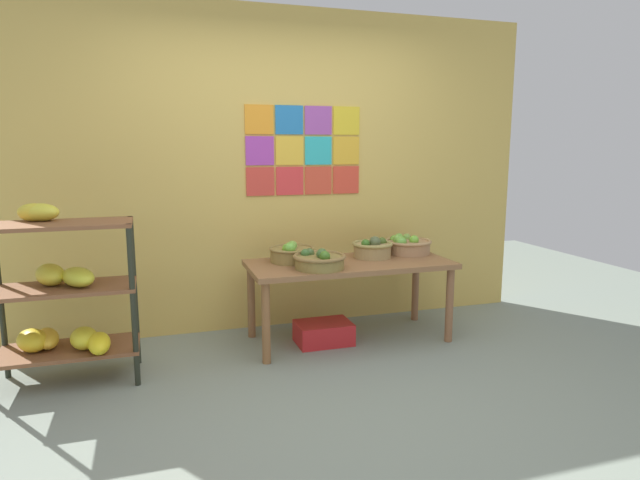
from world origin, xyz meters
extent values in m
plane|color=gray|center=(0.00, 0.00, 0.00)|extent=(9.29, 9.29, 0.00)
cube|color=#D7B455|center=(0.00, 1.67, 1.31)|extent=(4.44, 0.06, 2.62)
cube|color=orange|center=(-0.16, 1.64, 1.73)|extent=(0.23, 0.01, 0.23)
cube|color=#2374BB|center=(0.09, 1.64, 1.73)|extent=(0.23, 0.01, 0.23)
cube|color=purple|center=(0.33, 1.64, 1.73)|extent=(0.23, 0.01, 0.23)
cube|color=yellow|center=(0.58, 1.64, 1.73)|extent=(0.23, 0.01, 0.23)
cube|color=purple|center=(-0.16, 1.64, 1.48)|extent=(0.23, 0.01, 0.23)
cube|color=yellow|center=(0.09, 1.64, 1.48)|extent=(0.23, 0.01, 0.23)
cube|color=#2BB7BF|center=(0.33, 1.64, 1.48)|extent=(0.23, 0.01, 0.23)
cube|color=gold|center=(0.58, 1.64, 1.48)|extent=(0.23, 0.01, 0.23)
cube|color=#D63D32|center=(-0.16, 1.64, 1.23)|extent=(0.23, 0.01, 0.23)
cube|color=#E33739|center=(0.09, 1.64, 1.23)|extent=(0.23, 0.01, 0.23)
cube|color=#D8462F|center=(0.33, 1.64, 1.23)|extent=(0.23, 0.01, 0.23)
cube|color=#DF422E|center=(0.58, 1.64, 1.23)|extent=(0.23, 0.01, 0.23)
cylinder|color=#262B20|center=(-1.16, 0.74, 0.52)|extent=(0.04, 0.04, 1.05)
cylinder|color=#262B20|center=(-1.99, 1.12, 0.52)|extent=(0.04, 0.04, 1.05)
cylinder|color=#262B20|center=(-1.16, 1.12, 0.52)|extent=(0.04, 0.04, 1.05)
cube|color=brown|center=(-1.57, 0.93, 0.21)|extent=(0.86, 0.42, 0.03)
ellipsoid|color=yellow|center=(-1.48, 0.89, 0.30)|extent=(0.20, 0.25, 0.14)
ellipsoid|color=yellow|center=(-1.79, 0.94, 0.30)|extent=(0.27, 0.30, 0.14)
ellipsoid|color=yellow|center=(-1.38, 0.79, 0.29)|extent=(0.15, 0.29, 0.12)
ellipsoid|color=yellow|center=(-1.71, 0.99, 0.28)|extent=(0.20, 0.32, 0.12)
cube|color=brown|center=(-1.57, 0.93, 0.62)|extent=(0.86, 0.42, 0.02)
ellipsoid|color=yellow|center=(-1.49, 0.91, 0.70)|extent=(0.29, 0.33, 0.12)
ellipsoid|color=yellow|center=(-1.66, 1.00, 0.71)|extent=(0.26, 0.31, 0.14)
cube|color=brown|center=(-1.57, 0.93, 1.03)|extent=(0.86, 0.42, 0.02)
ellipsoid|color=yellow|center=(-1.70, 1.05, 1.10)|extent=(0.30, 0.27, 0.11)
ellipsoid|color=yellow|center=(-1.73, 1.04, 1.10)|extent=(0.24, 0.19, 0.11)
cube|color=#8E613C|center=(0.43, 1.13, 0.61)|extent=(1.58, 0.69, 0.04)
cylinder|color=#916138|center=(-0.30, 0.84, 0.29)|extent=(0.06, 0.06, 0.59)
cylinder|color=#8D5D3D|center=(1.16, 0.84, 0.29)|extent=(0.06, 0.06, 0.59)
cylinder|color=brown|center=(-0.30, 1.41, 0.29)|extent=(0.06, 0.06, 0.59)
cylinder|color=#926140|center=(1.16, 1.41, 0.29)|extent=(0.06, 0.06, 0.59)
cylinder|color=olive|center=(0.00, 1.26, 0.68)|extent=(0.33, 0.33, 0.10)
torus|color=olive|center=(0.00, 1.26, 0.73)|extent=(0.35, 0.35, 0.02)
sphere|color=#74C233|center=(-0.04, 1.22, 0.74)|extent=(0.08, 0.08, 0.08)
sphere|color=#76AD41|center=(0.02, 1.30, 0.75)|extent=(0.08, 0.08, 0.08)
sphere|color=#70BC40|center=(-0.03, 1.19, 0.75)|extent=(0.09, 0.09, 0.09)
cylinder|color=#A38954|center=(0.66, 1.23, 0.68)|extent=(0.30, 0.30, 0.11)
torus|color=#9C904E|center=(0.66, 1.23, 0.74)|extent=(0.33, 0.33, 0.03)
sphere|color=#53682E|center=(0.71, 1.26, 0.75)|extent=(0.07, 0.07, 0.07)
sphere|color=#3A6C21|center=(0.59, 1.19, 0.76)|extent=(0.07, 0.07, 0.07)
sphere|color=#466122|center=(0.76, 1.25, 0.75)|extent=(0.07, 0.07, 0.07)
sphere|color=#505E3A|center=(0.68, 1.21, 0.76)|extent=(0.09, 0.09, 0.09)
cylinder|color=#AB8058|center=(1.02, 1.30, 0.68)|extent=(0.36, 0.36, 0.10)
torus|color=#A88354|center=(1.02, 1.30, 0.73)|extent=(0.39, 0.39, 0.03)
sphere|color=#73B93D|center=(0.94, 1.41, 0.74)|extent=(0.07, 0.07, 0.07)
sphere|color=#6FAF41|center=(0.92, 1.30, 0.75)|extent=(0.09, 0.09, 0.09)
sphere|color=#70C448|center=(0.98, 1.40, 0.75)|extent=(0.07, 0.07, 0.07)
sphere|color=#6EB744|center=(0.92, 1.24, 0.74)|extent=(0.09, 0.09, 0.09)
sphere|color=#75C03A|center=(1.05, 1.25, 0.75)|extent=(0.08, 0.08, 0.08)
sphere|color=#7BAB45|center=(1.06, 1.42, 0.74)|extent=(0.07, 0.07, 0.07)
cylinder|color=olive|center=(0.13, 0.97, 0.67)|extent=(0.36, 0.36, 0.09)
torus|color=olive|center=(0.13, 0.97, 0.72)|extent=(0.39, 0.39, 0.03)
sphere|color=#3B672E|center=(0.05, 1.05, 0.73)|extent=(0.07, 0.07, 0.07)
sphere|color=#435F2E|center=(0.09, 1.07, 0.73)|extent=(0.07, 0.07, 0.07)
sphere|color=#436732|center=(0.14, 0.94, 0.74)|extent=(0.08, 0.08, 0.08)
sphere|color=#417022|center=(0.15, 0.88, 0.74)|extent=(0.08, 0.08, 0.08)
cube|color=red|center=(0.21, 1.10, 0.08)|extent=(0.42, 0.30, 0.17)
camera|label=1|loc=(-1.03, -2.75, 1.51)|focal=30.49mm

